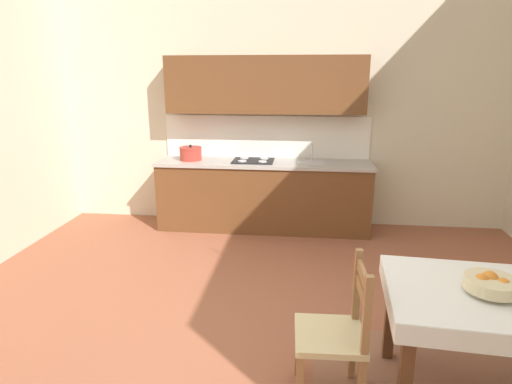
% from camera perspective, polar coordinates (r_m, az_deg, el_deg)
% --- Properties ---
extents(ground_plane, '(6.46, 6.42, 0.10)m').
position_cam_1_polar(ground_plane, '(3.42, 0.15, -20.95)').
color(ground_plane, '#99563D').
extents(wall_back, '(6.46, 0.12, 3.96)m').
position_cam_1_polar(wall_back, '(5.71, 3.61, 15.50)').
color(wall_back, beige).
rests_on(wall_back, ground_plane).
extents(kitchen_cabinetry, '(2.74, 0.63, 2.20)m').
position_cam_1_polar(kitchen_cabinetry, '(5.51, 1.02, 3.74)').
color(kitchen_cabinetry, brown).
rests_on(kitchen_cabinetry, ground_plane).
extents(dining_table, '(1.32, 0.97, 0.75)m').
position_cam_1_polar(dining_table, '(2.97, 29.37, -14.10)').
color(dining_table, '#56331C').
rests_on(dining_table, ground_plane).
extents(dining_chair_tv_side, '(0.44, 0.44, 0.93)m').
position_cam_1_polar(dining_chair_tv_side, '(2.80, 10.68, -18.18)').
color(dining_chair_tv_side, '#D1BC89').
rests_on(dining_chair_tv_side, ground_plane).
extents(fruit_bowl, '(0.30, 0.30, 0.12)m').
position_cam_1_polar(fruit_bowl, '(2.86, 28.93, -10.72)').
color(fruit_bowl, beige).
rests_on(fruit_bowl, dining_table).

